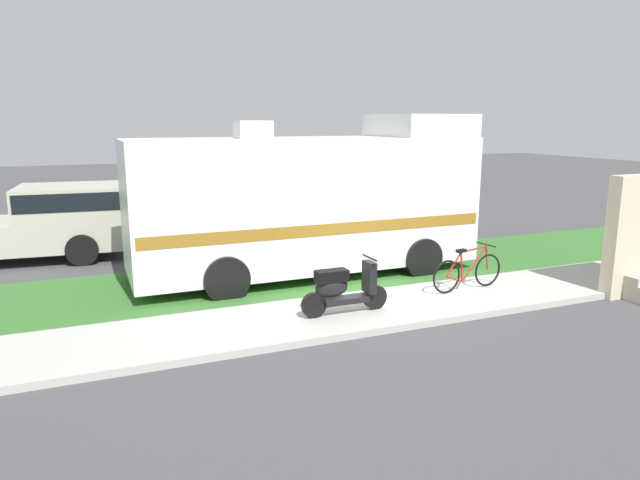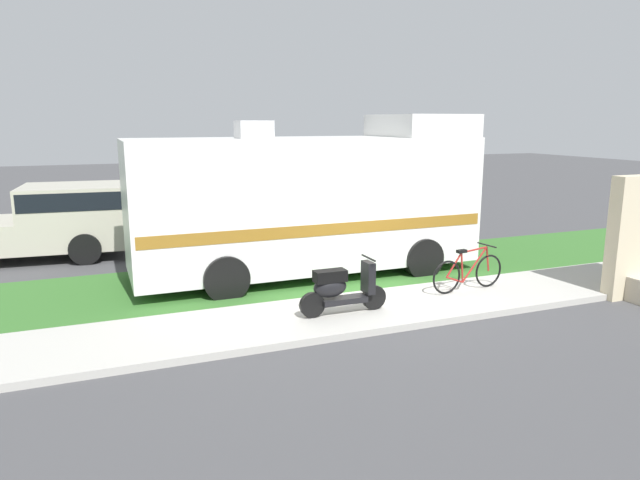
# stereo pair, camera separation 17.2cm
# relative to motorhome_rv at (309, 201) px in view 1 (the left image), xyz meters

# --- Properties ---
(ground_plane) EXTENTS (80.00, 80.00, 0.00)m
(ground_plane) POSITION_rel_motorhome_rv_xyz_m (0.38, -1.66, -1.69)
(ground_plane) COLOR #424244
(sidewalk) EXTENTS (24.00, 2.00, 0.12)m
(sidewalk) POSITION_rel_motorhome_rv_xyz_m (0.38, -2.86, -1.63)
(sidewalk) COLOR #ADAAA3
(sidewalk) RESTS_ON ground
(grass_strip) EXTENTS (24.00, 3.40, 0.08)m
(grass_strip) POSITION_rel_motorhome_rv_xyz_m (0.38, -0.16, -1.65)
(grass_strip) COLOR #336628
(grass_strip) RESTS_ON ground
(motorhome_rv) EXTENTS (7.53, 2.59, 3.56)m
(motorhome_rv) POSITION_rel_motorhome_rv_xyz_m (0.00, 0.00, 0.00)
(motorhome_rv) COLOR silver
(motorhome_rv) RESTS_ON ground
(scooter) EXTENTS (1.61, 0.50, 0.97)m
(scooter) POSITION_rel_motorhome_rv_xyz_m (-0.57, -2.96, -1.11)
(scooter) COLOR black
(scooter) RESTS_ON ground
(bicycle) EXTENTS (1.73, 0.52, 0.89)m
(bicycle) POSITION_rel_motorhome_rv_xyz_m (2.33, -2.61, -1.20)
(bicycle) COLOR black
(bicycle) RESTS_ON ground
(pickup_truck_near) EXTENTS (5.87, 2.57, 1.83)m
(pickup_truck_near) POSITION_rel_motorhome_rv_xyz_m (-5.73, 4.07, -0.72)
(pickup_truck_near) COLOR #B7B29E
(pickup_truck_near) RESTS_ON ground
(bottle_green) EXTENTS (0.06, 0.06, 0.24)m
(bottle_green) POSITION_rel_motorhome_rv_xyz_m (5.31, -3.17, -1.47)
(bottle_green) COLOR #B2B2B7
(bottle_green) RESTS_ON ground
(bottle_spare) EXTENTS (0.07, 0.07, 0.26)m
(bottle_spare) POSITION_rel_motorhome_rv_xyz_m (5.91, -3.17, -1.46)
(bottle_spare) COLOR navy
(bottle_spare) RESTS_ON ground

